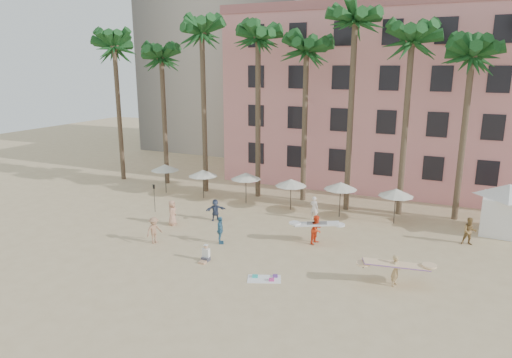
{
  "coord_description": "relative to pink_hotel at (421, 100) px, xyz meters",
  "views": [
    {
      "loc": [
        10.99,
        -20.26,
        11.23
      ],
      "look_at": [
        -1.05,
        6.0,
        4.0
      ],
      "focal_mm": 32.0,
      "sensor_mm": 36.0,
      "label": 1
    }
  ],
  "objects": [
    {
      "name": "carrier_white",
      "position": [
        -3.99,
        -19.47,
        -7.0
      ],
      "size": [
        2.92,
        1.58,
        1.9
      ],
      "color": "#F9401A",
      "rests_on": "ground"
    },
    {
      "name": "pink_hotel",
      "position": [
        0.0,
        0.0,
        0.0
      ],
      "size": [
        35.0,
        14.0,
        16.0
      ],
      "primitive_type": "cube",
      "color": "pink",
      "rests_on": "ground"
    },
    {
      "name": "ground",
      "position": [
        -7.0,
        -26.0,
        -8.0
      ],
      "size": [
        120.0,
        120.0,
        0.0
      ],
      "primitive_type": "plane",
      "color": "#D1B789",
      "rests_on": "ground"
    },
    {
      "name": "umbrella_row",
      "position": [
        -10.0,
        -13.5,
        -5.67
      ],
      "size": [
        22.5,
        2.7,
        2.73
      ],
      "color": "#332B23",
      "rests_on": "ground"
    },
    {
      "name": "beach_towel",
      "position": [
        -4.98,
        -25.52,
        -7.97
      ],
      "size": [
        2.04,
        1.61,
        0.14
      ],
      "color": "white",
      "rests_on": "ground"
    },
    {
      "name": "paddle",
      "position": [
        -17.52,
        -18.46,
        -6.59
      ],
      "size": [
        0.18,
        0.04,
        2.23
      ],
      "color": "black",
      "rests_on": "ground"
    },
    {
      "name": "seated_man",
      "position": [
        -9.11,
        -24.84,
        -7.66
      ],
      "size": [
        0.44,
        0.76,
        0.99
      ],
      "color": "#3F3F4C",
      "rests_on": "ground"
    },
    {
      "name": "carrier_yellow",
      "position": [
        1.49,
        -23.36,
        -7.03
      ],
      "size": [
        3.42,
        1.87,
        1.69
      ],
      "color": "tan",
      "rests_on": "ground"
    },
    {
      "name": "cabana",
      "position": [
        7.18,
        -12.35,
        -5.93
      ],
      "size": [
        4.78,
        4.78,
        3.5
      ],
      "color": "white",
      "rests_on": "ground"
    },
    {
      "name": "beachgoers",
      "position": [
        -8.77,
        -19.64,
        -7.12
      ],
      "size": [
        20.41,
        9.7,
        1.84
      ],
      "color": "silver",
      "rests_on": "ground"
    },
    {
      "name": "palm_row",
      "position": [
        -6.49,
        -11.0,
        4.97
      ],
      "size": [
        44.4,
        5.4,
        16.3
      ],
      "color": "brown",
      "rests_on": "ground"
    }
  ]
}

